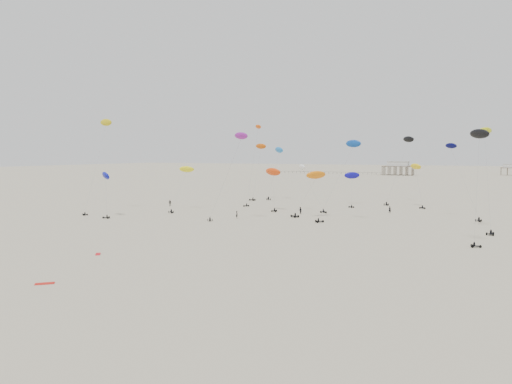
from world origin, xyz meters
The scene contains 27 objects.
ground_plane centered at (0.00, 200.00, 0.00)m, with size 900.00×900.00×0.00m, color beige.
pavilion_main centered at (-10.00, 350.00, 4.22)m, with size 21.00×13.00×9.80m.
pavilion_small centered at (60.00, 380.00, 3.49)m, with size 9.00×7.00×8.00m.
pier_fence centered at (-62.00, 350.00, 0.77)m, with size 80.20×0.20×1.50m.
rig_0 centered at (-6.52, 90.48, 15.47)m, with size 9.23×6.49×20.53m.
rig_1 centered at (45.79, 96.77, 13.44)m, with size 4.68×9.81×20.86m.
rig_2 centered at (-47.68, 93.70, 20.13)m, with size 6.42×14.02×25.90m.
rig_3 centered at (40.92, 114.69, 9.86)m, with size 9.40×8.10×18.42m.
rig_4 centered at (27.82, 138.51, 9.49)m, with size 6.24×9.01×12.97m.
rig_5 centered at (16.31, 99.36, 12.26)m, with size 9.32×7.90×18.86m.
rig_6 centered at (22.31, 148.35, 14.69)m, with size 7.40×16.48×22.85m.
rig_7 centered at (44.44, 79.36, 14.50)m, with size 4.02×4.59×19.68m.
rig_8 centered at (-17.33, 142.21, 13.02)m, with size 6.50×6.03×17.77m.
rig_9 centered at (-23.03, 140.23, 13.02)m, with size 4.63×8.25×18.88m.
rig_10 centered at (7.82, 102.84, 8.31)m, with size 8.67×5.48×11.58m.
rig_11 centered at (3.36, 114.80, 7.77)m, with size 9.70×5.17×13.08m.
rig_13 centered at (-38.32, 83.84, 8.76)m, with size 6.29×6.42×11.23m.
rig_14 centered at (-29.15, 103.97, 8.61)m, with size 4.91×12.19×13.71m.
rig_15 centered at (-6.15, 112.53, 9.06)m, with size 5.92×5.87×11.84m.
rig_17 centered at (9.25, 136.93, 7.74)m, with size 5.72×12.54×12.47m.
rig_18 centered at (-17.84, 125.53, 15.49)m, with size 3.40×12.72×24.85m.
spectator_0 centered at (-7.95, 94.41, 0.00)m, with size 0.75×0.51×2.06m, color black.
spectator_1 centered at (2.97, 108.72, 0.00)m, with size 1.00×0.58×2.04m, color black.
spectator_2 centered at (-38.39, 110.94, 0.00)m, with size 1.24×0.67×2.10m, color black.
spectator_3 centered at (23.36, 120.36, 0.00)m, with size 0.75×0.52×2.06m, color black.
grounded_kite_a centered at (-1.75, 31.49, 0.00)m, with size 2.20×0.90×0.08m, color red.
grounded_kite_b centered at (-8.22, 47.63, 0.00)m, with size 1.80×0.70×0.07m, color red.
Camera 1 is at (45.40, -10.94, 15.53)m, focal length 35.00 mm.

